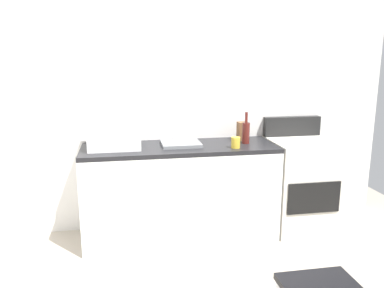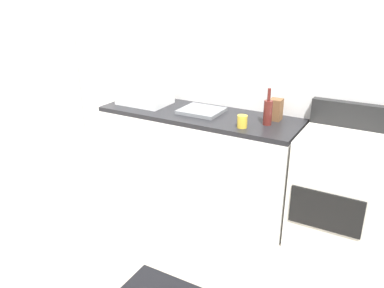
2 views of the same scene
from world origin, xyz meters
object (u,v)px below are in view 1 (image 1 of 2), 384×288
wine_bottle (246,132)px  coffee_mug (236,143)px  knife_block (243,131)px  stove_oven (300,183)px  microwave (114,133)px

wine_bottle → coffee_mug: size_ratio=3.00×
coffee_mug → knife_block: bearing=62.5°
stove_oven → knife_block: stove_oven is taller
stove_oven → microwave: bearing=179.8°
microwave → coffee_mug: size_ratio=4.60×
wine_bottle → knife_block: (0.02, 0.15, -0.02)m
microwave → coffee_mug: (1.08, -0.18, -0.09)m
wine_bottle → coffee_mug: wine_bottle is taller
stove_oven → knife_block: (-0.57, 0.14, 0.52)m
knife_block → microwave: bearing=-173.9°
coffee_mug → knife_block: (0.16, 0.32, 0.04)m
wine_bottle → microwave: bearing=179.1°
microwave → knife_block: bearing=6.1°
microwave → coffee_mug: microwave is taller
stove_oven → microwave: (-1.81, 0.01, 0.57)m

